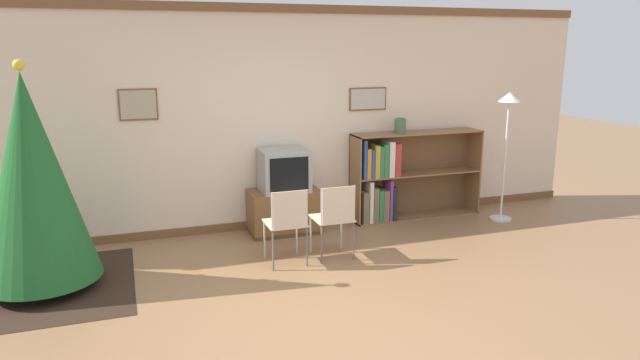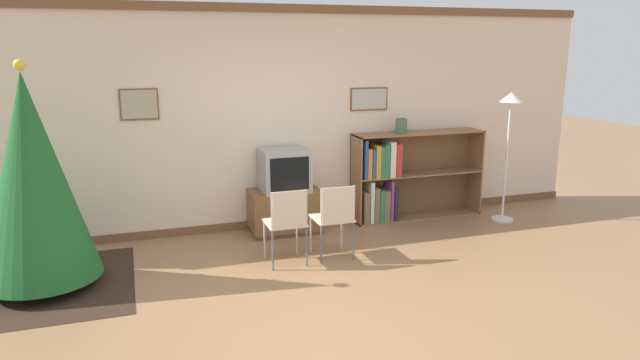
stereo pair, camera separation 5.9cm
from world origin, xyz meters
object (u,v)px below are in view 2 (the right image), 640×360
(christmas_tree, at_px, (33,178))
(tv_console, at_px, (285,211))
(vase, at_px, (401,126))
(bookshelf, at_px, (396,178))
(standing_lamp, at_px, (509,123))
(folding_chair_left, at_px, (287,222))
(television, at_px, (285,170))
(folding_chair_right, at_px, (335,217))

(christmas_tree, height_order, tv_console, christmas_tree)
(tv_console, bearing_deg, vase, 2.45)
(christmas_tree, distance_m, bookshelf, 4.23)
(christmas_tree, relative_size, standing_lamp, 1.27)
(christmas_tree, bearing_deg, folding_chair_left, -4.83)
(christmas_tree, xyz_separation_m, vase, (4.14, 0.92, 0.18))
(television, relative_size, bookshelf, 0.32)
(vase, bearing_deg, folding_chair_right, -139.44)
(folding_chair_left, xyz_separation_m, vase, (1.82, 1.11, 0.76))
(folding_chair_right, xyz_separation_m, bookshelf, (1.25, 1.12, 0.08))
(tv_console, relative_size, vase, 4.38)
(christmas_tree, xyz_separation_m, standing_lamp, (5.40, 0.42, 0.22))
(tv_console, relative_size, bookshelf, 0.48)
(television, bearing_deg, standing_lamp, -8.68)
(folding_chair_left, distance_m, vase, 2.27)
(vase, bearing_deg, television, -177.46)
(folding_chair_right, bearing_deg, tv_console, 103.93)
(vase, distance_m, standing_lamp, 1.35)
(tv_console, relative_size, folding_chair_right, 1.03)
(standing_lamp, bearing_deg, bookshelf, 158.89)
(christmas_tree, xyz_separation_m, television, (2.58, 0.85, -0.28))
(folding_chair_left, height_order, vase, vase)
(folding_chair_right, bearing_deg, folding_chair_left, 180.00)
(christmas_tree, height_order, bookshelf, christmas_tree)
(christmas_tree, bearing_deg, vase, 12.49)
(folding_chair_right, relative_size, vase, 4.24)
(standing_lamp, bearing_deg, christmas_tree, -175.57)
(folding_chair_right, height_order, vase, vase)
(folding_chair_right, bearing_deg, television, 103.96)
(television, distance_m, vase, 1.63)
(folding_chair_left, height_order, bookshelf, bookshelf)
(tv_console, relative_size, folding_chair_left, 1.03)
(folding_chair_right, distance_m, vase, 1.87)
(television, relative_size, folding_chair_right, 0.69)
(christmas_tree, bearing_deg, television, 18.19)
(standing_lamp, bearing_deg, television, 171.32)
(tv_console, height_order, standing_lamp, standing_lamp)
(television, distance_m, folding_chair_right, 1.12)
(folding_chair_left, distance_m, standing_lamp, 3.24)
(christmas_tree, height_order, folding_chair_left, christmas_tree)
(television, relative_size, standing_lamp, 0.34)
(television, relative_size, vase, 2.91)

